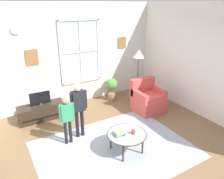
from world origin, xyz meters
name	(u,v)px	position (x,y,z in m)	size (l,w,h in m)	color
ground_plane	(117,151)	(0.00, 0.00, -0.01)	(6.03, 5.90, 0.02)	brown
back_wall	(67,56)	(0.01, 2.71, 1.43)	(5.43, 0.17, 2.85)	silver
side_wall_right	(216,65)	(2.78, 0.00, 1.42)	(0.12, 5.30, 2.85)	silver
area_rug	(114,149)	(-0.02, 0.07, 0.00)	(3.08, 2.34, 0.01)	#999EAD
tv_stand	(42,112)	(-0.99, 2.11, 0.20)	(1.16, 0.43, 0.40)	#2D2319
television	(40,98)	(-0.99, 2.11, 0.58)	(0.50, 0.08, 0.34)	#4C4C4C
armchair	(147,99)	(1.68, 1.12, 0.33)	(0.76, 0.74, 0.87)	#D14C47
coffee_table	(127,135)	(0.17, -0.09, 0.39)	(0.80, 0.80, 0.41)	#99B2B7
book_stack	(120,133)	(0.03, -0.04, 0.45)	(0.25, 0.19, 0.08)	#4ECA5F
cup	(133,132)	(0.28, -0.15, 0.45)	(0.09, 0.09, 0.08)	#BF3F3F
remote_near_books	(123,134)	(0.10, -0.06, 0.42)	(0.04, 0.14, 0.02)	black
person_black_shirt	(79,104)	(-0.43, 0.88, 0.80)	(0.39, 0.18, 1.28)	black
person_green_shirt	(67,115)	(-0.75, 0.76, 0.68)	(0.33, 0.15, 1.08)	black
potted_plant_by_window	(112,87)	(1.17, 2.22, 0.42)	(0.34, 0.34, 0.69)	#9E6B4C
floor_lamp	(138,59)	(1.77, 1.74, 1.33)	(0.32, 0.32, 1.59)	black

